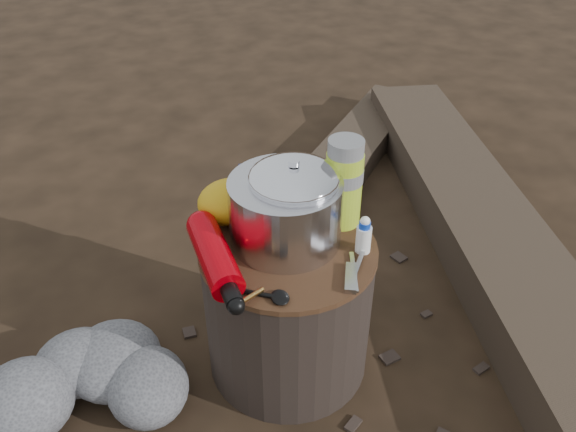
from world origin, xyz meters
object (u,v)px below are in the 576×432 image
object	(u,v)px
stump	(288,307)
log_main	(474,214)
camping_pot	(294,203)
thermos	(344,183)
travel_mug	(303,190)
fuel_bottle	(215,255)

from	to	relation	value
stump	log_main	size ratio (longest dim) A/B	0.23
camping_pot	thermos	xyz separation A→B (m)	(0.13, 0.03, 0.01)
thermos	log_main	bearing A→B (deg)	24.72
stump	camping_pot	size ratio (longest dim) A/B	2.08
travel_mug	camping_pot	bearing A→B (deg)	-118.47
log_main	fuel_bottle	world-z (taller)	fuel_bottle
fuel_bottle	thermos	world-z (taller)	thermos
log_main	thermos	world-z (taller)	thermos
fuel_bottle	thermos	size ratio (longest dim) A/B	1.37
thermos	camping_pot	bearing A→B (deg)	-168.44
stump	travel_mug	bearing A→B (deg)	59.69
log_main	fuel_bottle	size ratio (longest dim) A/B	5.99
stump	fuel_bottle	bearing A→B (deg)	-173.31
log_main	fuel_bottle	distance (m)	1.09
thermos	fuel_bottle	bearing A→B (deg)	-166.25
stump	log_main	world-z (taller)	stump
camping_pot	fuel_bottle	world-z (taller)	camping_pot
camping_pot	thermos	distance (m)	0.14
stump	fuel_bottle	size ratio (longest dim) A/B	1.36
fuel_bottle	stump	bearing A→B (deg)	3.83
log_main	camping_pot	world-z (taller)	camping_pot
stump	travel_mug	size ratio (longest dim) A/B	3.99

